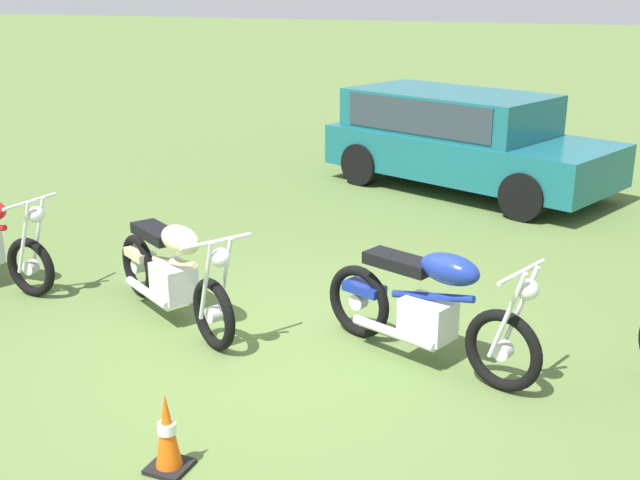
{
  "coord_description": "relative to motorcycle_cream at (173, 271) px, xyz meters",
  "views": [
    {
      "loc": [
        2.61,
        -5.25,
        2.94
      ],
      "look_at": [
        -0.1,
        1.13,
        0.66
      ],
      "focal_mm": 43.75,
      "sensor_mm": 36.0,
      "label": 1
    }
  ],
  "objects": [
    {
      "name": "ground_plane",
      "position": [
        1.18,
        -0.27,
        -0.48
      ],
      "size": [
        120.0,
        120.0,
        0.0
      ],
      "primitive_type": "plane",
      "color": "#567038"
    },
    {
      "name": "motorcycle_cream",
      "position": [
        0.0,
        0.0,
        0.0
      ],
      "size": [
        1.87,
        1.27,
        1.02
      ],
      "rotation": [
        0.0,
        0.0,
        -0.52
      ],
      "color": "black",
      "rests_on": "ground"
    },
    {
      "name": "motorcycle_blue",
      "position": [
        2.34,
        0.11,
        0.01
      ],
      "size": [
        1.97,
        0.96,
        1.02
      ],
      "rotation": [
        0.0,
        0.0,
        -0.34
      ],
      "color": "black",
      "rests_on": "ground"
    },
    {
      "name": "car_teal",
      "position": [
        1.2,
        5.85,
        0.35
      ],
      "size": [
        4.54,
        3.15,
        1.43
      ],
      "rotation": [
        0.0,
        0.0,
        -0.36
      ],
      "color": "#19606B",
      "rests_on": "ground"
    },
    {
      "name": "traffic_cone",
      "position": [
        1.24,
        -1.97,
        -0.24
      ],
      "size": [
        0.25,
        0.25,
        0.54
      ],
      "color": "#EA590F",
      "rests_on": "ground"
    }
  ]
}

